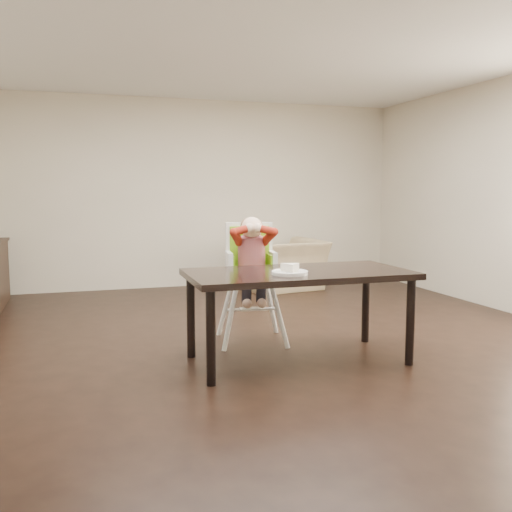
% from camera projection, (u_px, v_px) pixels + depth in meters
% --- Properties ---
extents(ground, '(7.00, 7.00, 0.00)m').
position_uv_depth(ground, '(281.00, 346.00, 5.14)').
color(ground, black).
rests_on(ground, ground).
extents(room_walls, '(6.02, 7.02, 2.71)m').
position_uv_depth(room_walls, '(282.00, 138.00, 4.93)').
color(room_walls, beige).
rests_on(room_walls, ground).
extents(dining_table, '(1.80, 0.90, 0.75)m').
position_uv_depth(dining_table, '(299.00, 281.00, 4.64)').
color(dining_table, black).
rests_on(dining_table, ground).
extents(high_chair, '(0.55, 0.55, 1.16)m').
position_uv_depth(high_chair, '(251.00, 254.00, 5.25)').
color(high_chair, white).
rests_on(high_chair, ground).
extents(plate, '(0.37, 0.37, 0.08)m').
position_uv_depth(plate, '(290.00, 271.00, 4.44)').
color(plate, white).
rests_on(plate, dining_table).
extents(armchair, '(1.17, 0.86, 0.95)m').
position_uv_depth(armchair, '(282.00, 256.00, 8.05)').
color(armchair, tan).
rests_on(armchair, ground).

